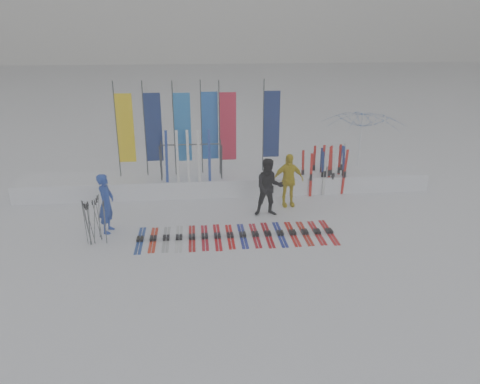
{
  "coord_description": "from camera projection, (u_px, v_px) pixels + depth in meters",
  "views": [
    {
      "loc": [
        -1.06,
        -10.88,
        5.52
      ],
      "look_at": [
        0.2,
        1.6,
        1.0
      ],
      "focal_mm": 35.0,
      "sensor_mm": 36.0,
      "label": 1
    }
  ],
  "objects": [
    {
      "name": "ski_row",
      "position": [
        236.0,
        235.0,
        12.87
      ],
      "size": [
        5.4,
        1.69,
        0.07
      ],
      "color": "#163797",
      "rests_on": "ground"
    },
    {
      "name": "upright_skis",
      "position": [
        328.0,
        170.0,
        16.14
      ],
      "size": [
        1.58,
        1.04,
        1.68
      ],
      "color": "red",
      "rests_on": "ground"
    },
    {
      "name": "tent_canopy",
      "position": [
        361.0,
        147.0,
        16.86
      ],
      "size": [
        3.03,
        3.08,
        2.68
      ],
      "primitive_type": "imported",
      "rotation": [
        0.0,
        0.0,
        0.03
      ],
      "color": "white",
      "rests_on": "ground"
    },
    {
      "name": "person_yellow",
      "position": [
        288.0,
        180.0,
        14.8
      ],
      "size": [
        1.03,
        0.49,
        1.72
      ],
      "primitive_type": "imported",
      "rotation": [
        0.0,
        0.0,
        0.07
      ],
      "color": "gold",
      "rests_on": "ground"
    },
    {
      "name": "person_black",
      "position": [
        269.0,
        187.0,
        14.03
      ],
      "size": [
        0.88,
        0.69,
        1.78
      ],
      "primitive_type": "imported",
      "rotation": [
        0.0,
        0.0,
        -0.02
      ],
      "color": "black",
      "rests_on": "ground"
    },
    {
      "name": "feather_flags",
      "position": [
        195.0,
        127.0,
        15.75
      ],
      "size": [
        5.52,
        0.26,
        3.2
      ],
      "color": "#383A3F",
      "rests_on": "ground"
    },
    {
      "name": "pole_cluster",
      "position": [
        93.0,
        222.0,
        12.29
      ],
      "size": [
        0.57,
        0.62,
        1.25
      ],
      "color": "#595B60",
      "rests_on": "ground"
    },
    {
      "name": "snow_bank",
      "position": [
        226.0,
        182.0,
        16.36
      ],
      "size": [
        14.0,
        1.6,
        0.6
      ],
      "primitive_type": "cube",
      "color": "white",
      "rests_on": "ground"
    },
    {
      "name": "ground",
      "position": [
        239.0,
        249.0,
        12.15
      ],
      "size": [
        120.0,
        120.0,
        0.0
      ],
      "primitive_type": "plane",
      "color": "white",
      "rests_on": "ground"
    },
    {
      "name": "ski_rack",
      "position": [
        191.0,
        156.0,
        15.5
      ],
      "size": [
        2.04,
        0.8,
        1.23
      ],
      "color": "#383A3F",
      "rests_on": "ground"
    },
    {
      "name": "person_blue",
      "position": [
        106.0,
        203.0,
        12.91
      ],
      "size": [
        0.5,
        0.68,
        1.69
      ],
      "primitive_type": "imported",
      "rotation": [
        0.0,
        0.0,
        1.4
      ],
      "color": "#1A379D",
      "rests_on": "ground"
    }
  ]
}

